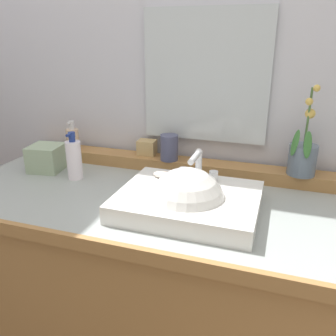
{
  "coord_description": "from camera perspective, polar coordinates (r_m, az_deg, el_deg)",
  "views": [
    {
      "loc": [
        0.41,
        -1.07,
        1.36
      ],
      "look_at": [
        0.06,
        -0.02,
        0.94
      ],
      "focal_mm": 37.5,
      "sensor_mm": 36.0,
      "label": 1
    }
  ],
  "objects": [
    {
      "name": "wall_back",
      "position": [
        1.56,
        3.64,
        21.69
      ],
      "size": [
        3.25,
        0.2,
        2.78
      ],
      "primitive_type": "cube",
      "color": "silver",
      "rests_on": "ground"
    },
    {
      "name": "vanity_cabinet",
      "position": [
        1.48,
        -1.96,
        -18.99
      ],
      "size": [
        1.51,
        0.67,
        0.83
      ],
      "color": "#A1723F",
      "rests_on": "ground"
    },
    {
      "name": "back_ledge",
      "position": [
        1.49,
        1.47,
        0.53
      ],
      "size": [
        1.43,
        0.1,
        0.05
      ],
      "primitive_type": "cube",
      "color": "#A1723F",
      "rests_on": "vanity_cabinet"
    },
    {
      "name": "sink_basin",
      "position": [
        1.15,
        3.18,
        -5.86
      ],
      "size": [
        0.45,
        0.36,
        0.28
      ],
      "color": "white",
      "rests_on": "vanity_cabinet"
    },
    {
      "name": "soap_bar",
      "position": [
        1.26,
        -0.86,
        -1.04
      ],
      "size": [
        0.07,
        0.04,
        0.02
      ],
      "primitive_type": "ellipsoid",
      "color": "silver",
      "rests_on": "sink_basin"
    },
    {
      "name": "potted_plant",
      "position": [
        1.38,
        21.07,
        1.94
      ],
      "size": [
        0.1,
        0.12,
        0.33
      ],
      "color": "slate",
      "rests_on": "back_ledge"
    },
    {
      "name": "soap_dispenser",
      "position": [
        1.66,
        -15.25,
        4.71
      ],
      "size": [
        0.06,
        0.06,
        0.13
      ],
      "color": "beige",
      "rests_on": "back_ledge"
    },
    {
      "name": "tumbler_cup",
      "position": [
        1.46,
        0.2,
        3.35
      ],
      "size": [
        0.07,
        0.07,
        0.11
      ],
      "primitive_type": "cylinder",
      "color": "#464966",
      "rests_on": "back_ledge"
    },
    {
      "name": "trinket_box",
      "position": [
        1.53,
        -3.45,
        3.36
      ],
      "size": [
        0.08,
        0.07,
        0.06
      ],
      "primitive_type": "cube",
      "rotation": [
        0.0,
        0.0,
        0.06
      ],
      "color": "tan",
      "rests_on": "back_ledge"
    },
    {
      "name": "lotion_bottle",
      "position": [
        1.44,
        -15.03,
        1.41
      ],
      "size": [
        0.06,
        0.06,
        0.19
      ],
      "color": "white",
      "rests_on": "vanity_cabinet"
    },
    {
      "name": "tissue_box",
      "position": [
        1.57,
        -19.12,
        1.58
      ],
      "size": [
        0.15,
        0.15,
        0.11
      ],
      "primitive_type": "cube",
      "rotation": [
        0.0,
        0.0,
        0.14
      ],
      "color": "#94AB8A",
      "rests_on": "vanity_cabinet"
    },
    {
      "name": "mirror",
      "position": [
        1.44,
        6.09,
        14.54
      ],
      "size": [
        0.51,
        0.02,
        0.51
      ],
      "primitive_type": "cube",
      "color": "silver"
    }
  ]
}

